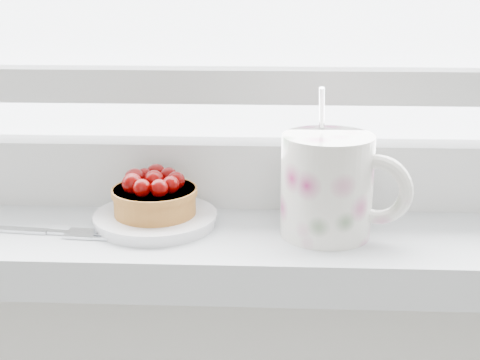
# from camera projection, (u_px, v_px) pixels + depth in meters

# --- Properties ---
(saucer) EXTENTS (0.12, 0.12, 0.01)m
(saucer) POSITION_uv_depth(u_px,v_px,m) (156.00, 219.00, 0.67)
(saucer) COLOR white
(saucer) RESTS_ON windowsill
(raspberry_tart) EXTENTS (0.09, 0.09, 0.05)m
(raspberry_tart) POSITION_uv_depth(u_px,v_px,m) (154.00, 195.00, 0.66)
(raspberry_tart) COLOR #955820
(raspberry_tart) RESTS_ON saucer
(floral_mug) EXTENTS (0.13, 0.11, 0.14)m
(floral_mug) POSITION_uv_depth(u_px,v_px,m) (330.00, 184.00, 0.63)
(floral_mug) COLOR silver
(floral_mug) RESTS_ON windowsill
(fork) EXTENTS (0.19, 0.04, 0.00)m
(fork) POSITION_uv_depth(u_px,v_px,m) (32.00, 231.00, 0.65)
(fork) COLOR silver
(fork) RESTS_ON windowsill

